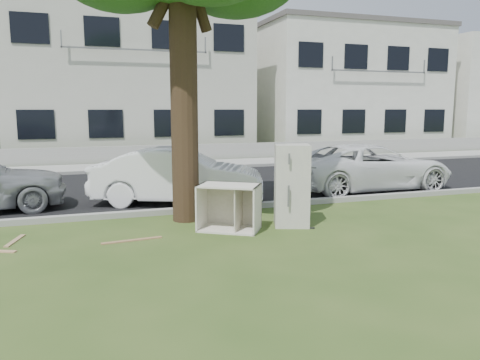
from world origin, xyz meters
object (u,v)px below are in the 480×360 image
object	(u,v)px
cabinet	(229,207)
car_right	(370,167)
fridge	(292,185)
car_center	(178,176)

from	to	relation	value
cabinet	car_right	world-z (taller)	car_right
cabinet	car_right	bearing A→B (deg)	62.48
fridge	car_center	xyz separation A→B (m)	(-1.67, 2.77, -0.12)
car_center	car_right	xyz separation A→B (m)	(5.42, 0.21, -0.02)
cabinet	car_right	xyz separation A→B (m)	(5.00, 2.94, 0.21)
car_right	cabinet	bearing A→B (deg)	119.57
cabinet	car_center	bearing A→B (deg)	130.72
cabinet	car_center	world-z (taller)	car_center
fridge	car_right	size ratio (longest dim) A/B	0.34
fridge	car_center	size ratio (longest dim) A/B	0.39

